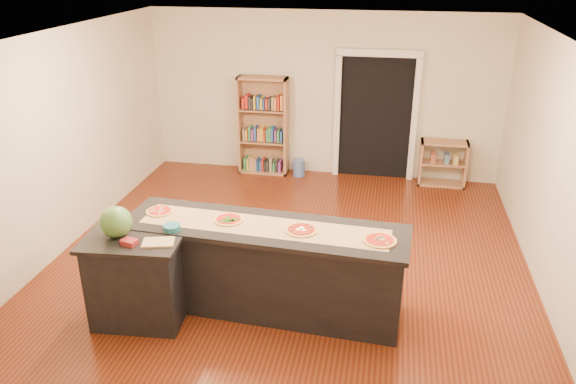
% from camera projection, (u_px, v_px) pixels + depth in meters
% --- Properties ---
extents(room, '(6.00, 7.00, 2.80)m').
position_uv_depth(room, '(285.00, 167.00, 6.41)').
color(room, beige).
rests_on(room, ground).
extents(doorway, '(1.40, 0.09, 2.21)m').
position_uv_depth(doorway, '(376.00, 110.00, 9.47)').
color(doorway, black).
rests_on(doorway, room).
extents(kitchen_island, '(3.05, 0.83, 1.01)m').
position_uv_depth(kitchen_island, '(265.00, 267.00, 6.10)').
color(kitchen_island, black).
rests_on(kitchen_island, ground).
extents(side_counter, '(1.00, 0.73, 0.99)m').
position_uv_depth(side_counter, '(138.00, 278.00, 5.91)').
color(side_counter, black).
rests_on(side_counter, ground).
extents(bookshelf, '(0.86, 0.31, 1.72)m').
position_uv_depth(bookshelf, '(263.00, 126.00, 9.78)').
color(bookshelf, '#AB7853').
rests_on(bookshelf, ground).
extents(low_shelf, '(0.77, 0.33, 0.77)m').
position_uv_depth(low_shelf, '(443.00, 163.00, 9.43)').
color(low_shelf, '#AB7853').
rests_on(low_shelf, ground).
extents(waste_bin, '(0.21, 0.21, 0.30)m').
position_uv_depth(waste_bin, '(299.00, 168.00, 9.90)').
color(waste_bin, '#4C69AB').
rests_on(waste_bin, ground).
extents(kraft_paper, '(2.67, 0.64, 0.00)m').
position_uv_depth(kraft_paper, '(264.00, 226.00, 5.90)').
color(kraft_paper, '#977E4E').
rests_on(kraft_paper, kitchen_island).
extents(watermelon, '(0.33, 0.33, 0.33)m').
position_uv_depth(watermelon, '(116.00, 222.00, 5.66)').
color(watermelon, '#144214').
rests_on(watermelon, side_counter).
extents(cutting_board, '(0.35, 0.27, 0.02)m').
position_uv_depth(cutting_board, '(158.00, 242.00, 5.58)').
color(cutting_board, tan).
rests_on(cutting_board, side_counter).
extents(package_red, '(0.18, 0.15, 0.05)m').
position_uv_depth(package_red, '(129.00, 242.00, 5.55)').
color(package_red, maroon).
rests_on(package_red, side_counter).
extents(package_teal, '(0.18, 0.18, 0.07)m').
position_uv_depth(package_teal, '(172.00, 228.00, 5.82)').
color(package_teal, '#195966').
rests_on(package_teal, side_counter).
extents(pizza_a, '(0.31, 0.31, 0.02)m').
position_uv_depth(pizza_a, '(160.00, 211.00, 6.21)').
color(pizza_a, gold).
rests_on(pizza_a, kitchen_island).
extents(pizza_b, '(0.31, 0.31, 0.02)m').
position_uv_depth(pizza_b, '(229.00, 220.00, 6.02)').
color(pizza_b, gold).
rests_on(pizza_b, kitchen_island).
extents(pizza_c, '(0.35, 0.35, 0.02)m').
position_uv_depth(pizza_c, '(301.00, 230.00, 5.80)').
color(pizza_c, gold).
rests_on(pizza_c, kitchen_island).
extents(pizza_d, '(0.35, 0.35, 0.02)m').
position_uv_depth(pizza_d, '(380.00, 240.00, 5.59)').
color(pizza_d, gold).
rests_on(pizza_d, kitchen_island).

